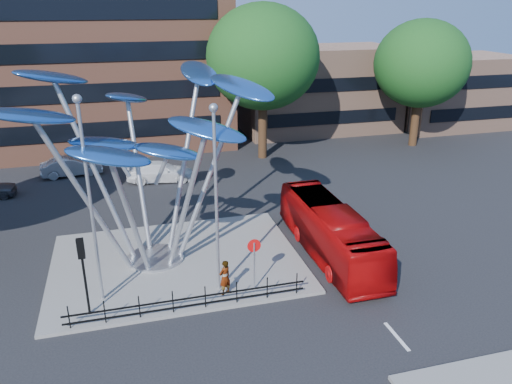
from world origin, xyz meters
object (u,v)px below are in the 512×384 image
object	(u,v)px
leaf_sculpture	(143,126)
pedestrian	(225,277)
red_bus	(330,231)
street_lamp_left	(88,186)
street_lamp_right	(216,184)
parked_car_right	(161,172)
no_entry_sign_island	(254,256)
traffic_light_island	(82,261)
parked_car_mid	(71,166)
tree_right	(263,57)
tree_far	(422,64)

from	to	relation	value
leaf_sculpture	pedestrian	world-z (taller)	leaf_sculpture
leaf_sculpture	red_bus	xyz separation A→B (m)	(8.67, -1.78, -5.55)
street_lamp_left	pedestrian	world-z (taller)	street_lamp_left
street_lamp_right	parked_car_right	xyz separation A→B (m)	(-1.13, 15.43, -4.40)
street_lamp_left	no_entry_sign_island	bearing A→B (deg)	-8.61
traffic_light_island	parked_car_mid	world-z (taller)	traffic_light_island
street_lamp_right	no_entry_sign_island	world-z (taller)	street_lamp_right
leaf_sculpture	parked_car_right	bearing A→B (deg)	83.04
tree_right	parked_car_right	world-z (taller)	tree_right
street_lamp_right	leaf_sculpture	bearing A→B (deg)	124.91
parked_car_mid	no_entry_sign_island	bearing A→B (deg)	-161.05
no_entry_sign_island	parked_car_mid	xyz separation A→B (m)	(-8.86, 18.84, -1.10)
street_lamp_right	pedestrian	xyz separation A→B (m)	(0.18, -0.50, -4.14)
tree_far	red_bus	xyz separation A→B (m)	(-15.40, -17.10, -5.78)
tree_right	street_lamp_left	distance (m)	22.49
tree_right	tree_far	distance (m)	14.03
tree_right	no_entry_sign_island	bearing A→B (deg)	-107.12
no_entry_sign_island	parked_car_right	bearing A→B (deg)	99.40
street_lamp_right	red_bus	world-z (taller)	street_lamp_right
traffic_light_island	tree_far	bearing A→B (deg)	35.84
street_lamp_right	pedestrian	size ratio (longest dim) A/B	5.13
tree_right	parked_car_mid	distance (m)	16.58
street_lamp_left	no_entry_sign_island	distance (m)	7.47
parked_car_right	leaf_sculpture	bearing A→B (deg)	178.57
tree_far	leaf_sculpture	size ratio (longest dim) A/B	0.85
street_lamp_right	parked_car_right	size ratio (longest dim) A/B	1.73
no_entry_sign_island	red_bus	bearing A→B (deg)	27.41
traffic_light_island	red_bus	xyz separation A→B (m)	(11.60, 2.40, -1.29)
street_lamp_right	traffic_light_island	world-z (taller)	street_lamp_right
street_lamp_right	traffic_light_island	xyz separation A→B (m)	(-5.50, -0.50, -2.48)
tree_far	leaf_sculpture	bearing A→B (deg)	-147.52
traffic_light_island	red_bus	size ratio (longest dim) A/B	0.36
street_lamp_left	tree_far	bearing A→B (deg)	34.92
red_bus	parked_car_right	distance (m)	15.35
leaf_sculpture	red_bus	distance (m)	10.45
tree_right	no_entry_sign_island	xyz separation A→B (m)	(-6.00, -19.48, -6.22)
street_lamp_left	red_bus	xyz separation A→B (m)	(11.10, 1.40, -4.03)
leaf_sculpture	red_bus	size ratio (longest dim) A/B	1.34
traffic_light_island	parked_car_right	distance (m)	16.63
traffic_light_island	parked_car_right	world-z (taller)	traffic_light_island
traffic_light_island	red_bus	bearing A→B (deg)	11.70
no_entry_sign_island	pedestrian	size ratio (longest dim) A/B	1.51
parked_car_mid	street_lamp_left	bearing A→B (deg)	-178.70
tree_right	traffic_light_island	world-z (taller)	tree_right
tree_right	tree_far	bearing A→B (deg)	0.00
leaf_sculpture	pedestrian	distance (m)	7.75
parked_car_mid	leaf_sculpture	bearing A→B (deg)	-168.15
street_lamp_left	street_lamp_right	world-z (taller)	street_lamp_left
tree_right	traffic_light_island	distance (m)	24.06
tree_right	pedestrian	size ratio (longest dim) A/B	7.49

